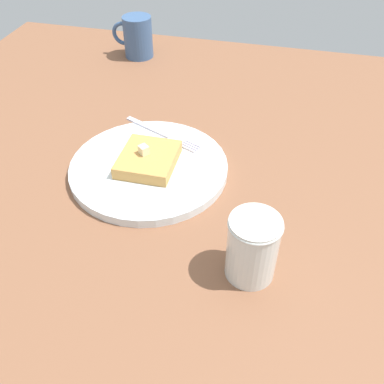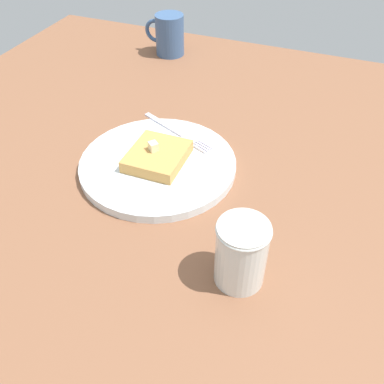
{
  "view_description": "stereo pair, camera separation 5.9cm",
  "coord_description": "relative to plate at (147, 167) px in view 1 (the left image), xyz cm",
  "views": [
    {
      "loc": [
        -19.63,
        51.61,
        46.58
      ],
      "look_at": [
        -9.15,
        9.1,
        7.13
      ],
      "focal_mm": 40.0,
      "sensor_mm": 36.0,
      "label": 1
    },
    {
      "loc": [
        -25.24,
        49.82,
        46.58
      ],
      "look_at": [
        -9.15,
        9.1,
        7.13
      ],
      "focal_mm": 40.0,
      "sensor_mm": 36.0,
      "label": 2
    }
  ],
  "objects": [
    {
      "name": "table_surface",
      "position": [
        -0.32,
        -1.02,
        -2.16
      ],
      "size": [
        106.16,
        106.16,
        2.63
      ],
      "primitive_type": "cube",
      "color": "brown",
      "rests_on": "ground"
    },
    {
      "name": "toast_slice_center",
      "position": [
        -0.0,
        0.0,
        1.61
      ],
      "size": [
        8.71,
        9.81,
        1.99
      ],
      "primitive_type": "cube",
      "rotation": [
        0.0,
        0.0,
        0.01
      ],
      "color": "#CE934A",
      "rests_on": "plate"
    },
    {
      "name": "fork",
      "position": [
        -0.77,
        -8.25,
        0.79
      ],
      "size": [
        15.21,
        7.8,
        0.36
      ],
      "color": "silver",
      "rests_on": "plate"
    },
    {
      "name": "syrup_jar",
      "position": [
        -18.94,
        16.15,
        3.39
      ],
      "size": [
        6.49,
        6.49,
        9.12
      ],
      "color": "#3A120B",
      "rests_on": "table_surface"
    },
    {
      "name": "plate",
      "position": [
        0.0,
        0.0,
        0.0
      ],
      "size": [
        25.35,
        25.35,
        1.46
      ],
      "color": "silver",
      "rests_on": "table_surface"
    },
    {
      "name": "coffee_mug",
      "position": [
        15.64,
        -40.8,
        3.78
      ],
      "size": [
        9.57,
        6.6,
        9.19
      ],
      "color": "#3A5B89",
      "rests_on": "table_surface"
    },
    {
      "name": "butter_pat_primary",
      "position": [
        0.31,
        -0.04,
        3.32
      ],
      "size": [
        1.92,
        1.9,
        1.43
      ],
      "primitive_type": "cube",
      "rotation": [
        0.0,
        0.0,
        2.46
      ],
      "color": "beige",
      "rests_on": "toast_slice_center"
    }
  ]
}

